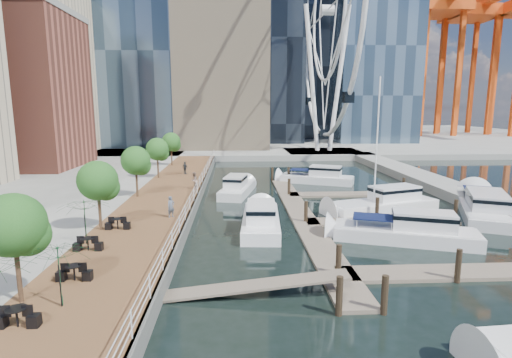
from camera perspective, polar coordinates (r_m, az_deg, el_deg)
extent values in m
plane|color=black|center=(23.79, 3.23, -11.96)|extent=(520.00, 520.00, 0.00)
cube|color=brown|center=(38.43, -12.70, -2.81)|extent=(6.00, 60.00, 1.00)
cube|color=#595954|center=(38.04, -8.23, -2.80)|extent=(0.25, 60.00, 1.00)
cube|color=gray|center=(124.23, -1.79, 6.22)|extent=(200.00, 114.00, 1.00)
cube|color=gray|center=(48.28, 24.83, -0.89)|extent=(4.00, 60.00, 1.00)
cube|color=gray|center=(76.19, 9.58, 3.62)|extent=(14.00, 12.00, 1.00)
cube|color=#6D6051|center=(33.56, 6.53, -5.22)|extent=(2.00, 32.00, 0.20)
cube|color=#6D6051|center=(24.60, 25.61, -11.97)|extent=(12.00, 2.00, 0.20)
cube|color=#6D6051|center=(33.22, 17.42, -5.79)|extent=(12.00, 2.00, 0.20)
cube|color=#6D6051|center=(42.45, 12.79, -2.15)|extent=(12.00, 2.00, 0.20)
cube|color=brown|center=(62.38, -29.71, 10.71)|extent=(12.00, 14.00, 20.00)
cube|color=#BCAD8E|center=(79.60, -28.68, 13.28)|extent=(14.00, 16.00, 28.00)
cylinder|color=white|center=(75.39, 7.98, 13.88)|extent=(0.80, 0.80, 26.00)
cylinder|color=white|center=(76.47, 11.77, 13.71)|extent=(0.80, 0.80, 26.00)
torus|color=white|center=(77.62, 10.18, 22.67)|extent=(0.70, 44.70, 44.70)
cylinder|color=#3F2B1C|center=(19.47, -30.80, -11.62)|extent=(0.20, 0.20, 2.40)
sphere|color=#265B1E|center=(18.85, -31.38, -5.64)|extent=(2.60, 2.60, 2.60)
cylinder|color=#3F2B1C|center=(28.24, -21.40, -4.40)|extent=(0.20, 0.20, 2.40)
sphere|color=#265B1E|center=(27.81, -21.68, -0.20)|extent=(2.60, 2.60, 2.60)
cylinder|color=#3F2B1C|center=(37.63, -16.65, -0.63)|extent=(0.20, 0.20, 2.40)
sphere|color=#265B1E|center=(37.31, -16.82, 2.55)|extent=(2.60, 2.60, 2.60)
cylinder|color=#3F2B1C|center=(47.27, -13.83, 1.63)|extent=(0.20, 0.20, 2.40)
sphere|color=#265B1E|center=(47.01, -13.93, 4.16)|extent=(2.60, 2.60, 2.60)
cylinder|color=#3F2B1C|center=(57.03, -11.96, 3.12)|extent=(0.20, 0.20, 2.40)
sphere|color=#265B1E|center=(56.82, -12.03, 5.22)|extent=(2.60, 2.60, 2.60)
imported|color=#4F5A6A|center=(29.99, -12.05, -3.90)|extent=(0.68, 0.65, 1.58)
imported|color=gray|center=(40.01, -8.86, -0.21)|extent=(0.89, 0.99, 1.69)
imported|color=#2D3338|center=(49.15, -10.10, 1.57)|extent=(0.94, 0.84, 1.53)
imported|color=#103A1D|center=(18.20, -26.29, -12.31)|extent=(3.31, 3.36, 2.64)
imported|color=#0E3411|center=(25.58, -23.27, -5.64)|extent=(3.40, 3.45, 2.71)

